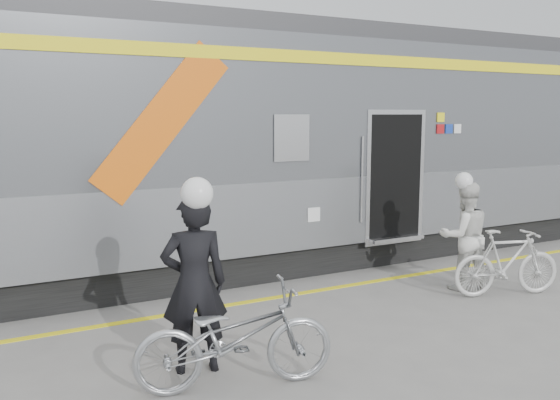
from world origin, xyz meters
TOP-DOWN VIEW (x-y plane):
  - ground at (0.00, 0.00)m, footprint 90.00×90.00m
  - train at (0.04, 4.19)m, footprint 24.00×3.17m
  - safety_strip at (0.00, 2.15)m, footprint 24.00×0.12m
  - man at (-2.17, 0.39)m, footprint 0.75×0.58m
  - bicycle_left at (-1.97, -0.16)m, footprint 2.02×1.09m
  - woman at (2.36, 1.22)m, footprint 0.93×0.82m
  - bicycle_right at (2.66, 0.67)m, footprint 1.69×0.92m
  - helmet_man at (-2.17, 0.39)m, footprint 0.32×0.32m
  - helmet_woman at (2.36, 1.22)m, footprint 0.26×0.26m

SIDE VIEW (x-z plane):
  - ground at x=0.00m, z-range 0.00..0.00m
  - safety_strip at x=0.00m, z-range 0.00..0.01m
  - bicycle_right at x=2.66m, z-range 0.00..0.98m
  - bicycle_left at x=-1.97m, z-range 0.00..1.01m
  - woman at x=2.36m, z-range 0.00..1.61m
  - man at x=-2.17m, z-range 0.00..1.83m
  - helmet_woman at x=2.36m, z-range 1.61..1.87m
  - helmet_man at x=-2.17m, z-range 1.83..2.14m
  - train at x=0.04m, z-range 0.00..4.10m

